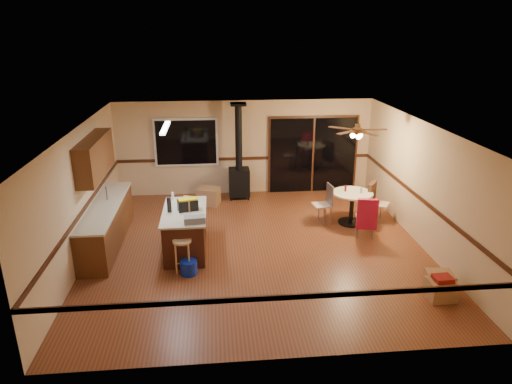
{
  "coord_description": "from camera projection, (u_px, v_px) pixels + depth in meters",
  "views": [
    {
      "loc": [
        -0.85,
        -8.71,
        4.42
      ],
      "look_at": [
        0.0,
        0.3,
        1.15
      ],
      "focal_mm": 32.0,
      "sensor_mm": 36.0,
      "label": 1
    }
  ],
  "objects": [
    {
      "name": "wood_stove",
      "position": [
        239.0,
        173.0,
        12.33
      ],
      "size": [
        0.55,
        0.5,
        2.52
      ],
      "color": "black",
      "rests_on": "ground"
    },
    {
      "name": "box_corner_a",
      "position": [
        441.0,
        290.0,
        7.84
      ],
      "size": [
        0.47,
        0.4,
        0.35
      ],
      "primitive_type": "cube",
      "rotation": [
        0.0,
        0.0,
        0.03
      ],
      "color": "#9A6C44",
      "rests_on": "floor"
    },
    {
      "name": "lower_cabinets",
      "position": [
        107.0,
        225.0,
        9.77
      ],
      "size": [
        0.6,
        3.0,
        0.86
      ],
      "primitive_type": "cube",
      "color": "#5A3117",
      "rests_on": "ground"
    },
    {
      "name": "toolbox_black",
      "position": [
        188.0,
        205.0,
        9.3
      ],
      "size": [
        0.44,
        0.3,
        0.22
      ],
      "primitive_type": "cube",
      "rotation": [
        0.0,
        0.0,
        0.23
      ],
      "color": "black",
      "rests_on": "kitchen_island"
    },
    {
      "name": "toolbox_grey",
      "position": [
        194.0,
        219.0,
        8.72
      ],
      "size": [
        0.42,
        0.26,
        0.12
      ],
      "primitive_type": "cube",
      "rotation": [
        0.0,
        0.0,
        0.09
      ],
      "color": "slate",
      "rests_on": "kitchen_island"
    },
    {
      "name": "bottle_dark",
      "position": [
        169.0,
        205.0,
        9.19
      ],
      "size": [
        0.11,
        0.11,
        0.31
      ],
      "primitive_type": "cylinder",
      "rotation": [
        0.0,
        0.0,
        -0.29
      ],
      "color": "black",
      "rests_on": "kitchen_island"
    },
    {
      "name": "wall_left",
      "position": [
        81.0,
        196.0,
        8.98
      ],
      "size": [
        0.0,
        7.0,
        7.0
      ],
      "primitive_type": "plane",
      "rotation": [
        1.57,
        0.0,
        1.57
      ],
      "color": "tan",
      "rests_on": "ground"
    },
    {
      "name": "dining_table",
      "position": [
        352.0,
        202.0,
        10.77
      ],
      "size": [
        0.95,
        0.95,
        0.78
      ],
      "color": "black",
      "rests_on": "ground"
    },
    {
      "name": "bar_stool",
      "position": [
        183.0,
        255.0,
        8.7
      ],
      "size": [
        0.43,
        0.43,
        0.65
      ],
      "primitive_type": "cylinder",
      "rotation": [
        0.0,
        0.0,
        -0.23
      ],
      "color": "tan",
      "rests_on": "floor"
    },
    {
      "name": "box_small_red",
      "position": [
        443.0,
        279.0,
        7.77
      ],
      "size": [
        0.32,
        0.27,
        0.08
      ],
      "primitive_type": "cube",
      "rotation": [
        0.0,
        0.0,
        0.03
      ],
      "color": "maroon",
      "rests_on": "box_corner_a"
    },
    {
      "name": "floor",
      "position": [
        257.0,
        247.0,
        9.73
      ],
      "size": [
        7.0,
        7.0,
        0.0
      ],
      "primitive_type": "plane",
      "color": "brown",
      "rests_on": "ground"
    },
    {
      "name": "ceiling",
      "position": [
        257.0,
        127.0,
        8.85
      ],
      "size": [
        7.0,
        7.0,
        0.0
      ],
      "primitive_type": "plane",
      "rotation": [
        3.14,
        0.0,
        0.0
      ],
      "color": "silver",
      "rests_on": "ground"
    },
    {
      "name": "box_under_window",
      "position": [
        209.0,
        196.0,
        12.06
      ],
      "size": [
        0.66,
        0.58,
        0.44
      ],
      "primitive_type": "cube",
      "rotation": [
        0.0,
        0.0,
        -0.29
      ],
      "color": "#9A6C44",
      "rests_on": "floor"
    },
    {
      "name": "toolbox_yellow_lid",
      "position": [
        187.0,
        199.0,
        9.25
      ],
      "size": [
        0.41,
        0.27,
        0.03
      ],
      "primitive_type": "cube",
      "rotation": [
        0.0,
        0.0,
        0.23
      ],
      "color": "gold",
      "rests_on": "toolbox_black"
    },
    {
      "name": "glass_cream",
      "position": [
        361.0,
        190.0,
        10.63
      ],
      "size": [
        0.06,
        0.06,
        0.14
      ],
      "primitive_type": "cylinder",
      "rotation": [
        0.0,
        0.0,
        0.06
      ],
      "color": "beige",
      "rests_on": "dining_table"
    },
    {
      "name": "fluorescent_strip",
      "position": [
        165.0,
        128.0,
        8.99
      ],
      "size": [
        0.1,
        1.2,
        0.04
      ],
      "primitive_type": "cube",
      "color": "white",
      "rests_on": "ceiling"
    },
    {
      "name": "bottle_white",
      "position": [
        173.0,
        196.0,
        9.86
      ],
      "size": [
        0.07,
        0.07,
        0.17
      ],
      "primitive_type": "cylinder",
      "rotation": [
        0.0,
        0.0,
        0.21
      ],
      "color": "white",
      "rests_on": "kitchen_island"
    },
    {
      "name": "bottle_pink",
      "position": [
        188.0,
        204.0,
        9.32
      ],
      "size": [
        0.09,
        0.09,
        0.24
      ],
      "primitive_type": "cylinder",
      "rotation": [
        0.0,
        0.0,
        0.23
      ],
      "color": "#D84C8C",
      "rests_on": "kitchen_island"
    },
    {
      "name": "box_corner_b",
      "position": [
        439.0,
        282.0,
        8.06
      ],
      "size": [
        0.49,
        0.43,
        0.36
      ],
      "primitive_type": "cube",
      "rotation": [
        0.0,
        0.0,
        -0.11
      ],
      "color": "#9A6C44",
      "rests_on": "floor"
    },
    {
      "name": "glass_red",
      "position": [
        345.0,
        188.0,
        10.74
      ],
      "size": [
        0.06,
        0.06,
        0.15
      ],
      "primitive_type": "cylinder",
      "rotation": [
        0.0,
        0.0,
        -0.11
      ],
      "color": "#590C14",
      "rests_on": "dining_table"
    },
    {
      "name": "wall_front",
      "position": [
        283.0,
        278.0,
        6.02
      ],
      "size": [
        7.0,
        0.0,
        7.0
      ],
      "primitive_type": "plane",
      "rotation": [
        -1.57,
        0.0,
        0.0
      ],
      "color": "tan",
      "rests_on": "ground"
    },
    {
      "name": "window",
      "position": [
        186.0,
        142.0,
        12.31
      ],
      "size": [
        1.72,
        0.1,
        1.32
      ],
      "primitive_type": "cube",
      "color": "black",
      "rests_on": "ground"
    },
    {
      "name": "wall_right",
      "position": [
        422.0,
        185.0,
        9.6
      ],
      "size": [
        0.0,
        7.0,
        7.0
      ],
      "primitive_type": "plane",
      "rotation": [
        1.57,
        0.0,
        -1.57
      ],
      "color": "tan",
      "rests_on": "ground"
    },
    {
      "name": "upper_cabinets",
      "position": [
        95.0,
        157.0,
        9.45
      ],
      "size": [
        0.35,
        2.0,
        0.8
      ],
      "primitive_type": "cube",
      "color": "#5A3117",
      "rests_on": "ground"
    },
    {
      "name": "chair_near",
      "position": [
        367.0,
        214.0,
        9.93
      ],
      "size": [
        0.49,
        0.53,
        0.7
      ],
      "color": "#C4A892",
      "rests_on": "ground"
    },
    {
      "name": "chair_rail",
      "position": [
        257.0,
        204.0,
        9.4
      ],
      "size": [
        7.0,
        7.0,
        0.08
      ],
      "primitive_type": null,
      "color": "#381C0E",
      "rests_on": "ground"
    },
    {
      "name": "kitchen_island",
      "position": [
        185.0,
        231.0,
        9.45
      ],
      "size": [
        0.88,
        1.68,
        0.9
      ],
      "color": "#401C10",
      "rests_on": "ground"
    },
    {
      "name": "ceiling_fan",
      "position": [
        357.0,
        132.0,
        10.2
      ],
      "size": [
        0.24,
        0.24,
        0.55
      ],
      "color": "brown",
      "rests_on": "ceiling"
    },
    {
      "name": "sliding_door",
      "position": [
        313.0,
        155.0,
        12.78
      ],
      "size": [
        2.52,
        0.1,
        2.1
      ],
      "primitive_type": "cube",
      "color": "black",
      "rests_on": "ground"
    },
    {
      "name": "chair_right",
      "position": [
        373.0,
        197.0,
        10.94
      ],
      "size": [
        0.62,
        0.6,
        0.7
      ],
      "color": "#C4A892",
      "rests_on": "ground"
    },
    {
      "name": "countertop",
      "position": [
        104.0,
        206.0,
        9.62
      ],
      "size": [
        0.64,
        3.04,
        0.04
      ],
      "primitive_type": "cube",
      "color": "#BFB394",
      "rests_on": "lower_cabinets"
    },
    {
      "name": "box_on_island",
      "position": [
        187.0,
        204.0,
        9.37
      ],
      "size": [
        0.34,
        0.39,
        0.22
      ],
      "primitive_type": "cube",
      "rotation": [
        0.0,
        0.0,
        -0.32
      ],
      "color": "#9A6C44",
      "rests_on": "kitchen_island"
    },
    {
      "name": "chair_left",
      "position": [
        326.0,
        199.0,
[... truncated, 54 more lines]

